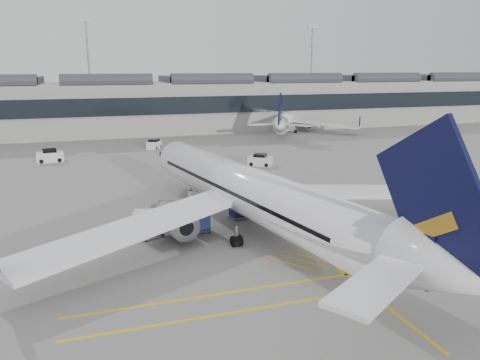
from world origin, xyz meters
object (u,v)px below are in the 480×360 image
object	(u,v)px
baggage_cart_a	(240,208)
pushback_tug	(165,210)
ramp_agent_a	(234,207)
ramp_agent_b	(187,222)
airliner_main	(254,194)
belt_loader	(202,200)

from	to	relation	value
baggage_cart_a	pushback_tug	bearing A→B (deg)	149.93
baggage_cart_a	ramp_agent_a	world-z (taller)	baggage_cart_a
ramp_agent_a	pushback_tug	size ratio (longest dim) A/B	0.58
baggage_cart_a	ramp_agent_b	size ratio (longest dim) A/B	1.25
airliner_main	ramp_agent_b	size ratio (longest dim) A/B	26.83
ramp_agent_a	baggage_cart_a	bearing A→B (deg)	-86.16
belt_loader	ramp_agent_b	xyz separation A→B (m)	(-3.30, -7.63, 0.29)
baggage_cart_a	ramp_agent_a	xyz separation A→B (m)	(-0.32, 0.82, -0.18)
airliner_main	pushback_tug	bearing A→B (deg)	122.67
ramp_agent_a	ramp_agent_b	xyz separation A→B (m)	(-5.38, -2.93, -0.04)
airliner_main	belt_loader	bearing A→B (deg)	91.77
ramp_agent_b	pushback_tug	bearing A→B (deg)	-118.33
ramp_agent_a	pushback_tug	world-z (taller)	ramp_agent_a
belt_loader	ramp_agent_a	xyz separation A→B (m)	(2.07, -4.70, 0.33)
airliner_main	ramp_agent_a	xyz separation A→B (m)	(-0.14, 5.19, -2.66)
airliner_main	ramp_agent_b	distance (m)	6.55
belt_loader	pushback_tug	bearing A→B (deg)	-146.16
baggage_cart_a	pushback_tug	size ratio (longest dim) A/B	0.69
airliner_main	belt_loader	world-z (taller)	airliner_main
baggage_cart_a	ramp_agent_a	distance (m)	0.89
pushback_tug	belt_loader	bearing A→B (deg)	45.46
belt_loader	pushback_tug	world-z (taller)	belt_loader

